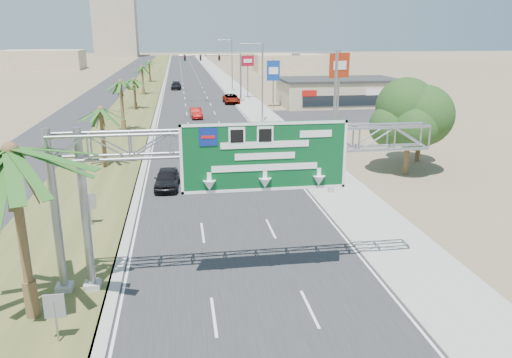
{
  "coord_description": "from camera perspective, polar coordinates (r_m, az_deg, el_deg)",
  "views": [
    {
      "loc": [
        -3.03,
        -10.91,
        11.07
      ],
      "look_at": [
        0.55,
        12.3,
        4.2
      ],
      "focal_mm": 35.0,
      "sensor_mm": 36.0,
      "label": 1
    }
  ],
  "objects": [
    {
      "name": "median_grass",
      "position": [
        121.61,
        -12.24,
        10.76
      ],
      "size": [
        7.0,
        300.0,
        0.12
      ],
      "primitive_type": "cube",
      "color": "#464E22",
      "rests_on": "ground"
    },
    {
      "name": "sidewalk_right",
      "position": [
        121.96,
        -3.37,
        11.1
      ],
      "size": [
        4.0,
        300.0,
        0.1
      ],
      "primitive_type": "cube",
      "color": "#9E9B93",
      "rests_on": "ground"
    },
    {
      "name": "car_far",
      "position": [
        105.31,
        -9.12,
        10.48
      ],
      "size": [
        2.2,
        5.14,
        1.48
      ],
      "primitive_type": "imported",
      "rotation": [
        0.0,
        0.0,
        -0.03
      ],
      "color": "black",
      "rests_on": "ground"
    },
    {
      "name": "pole_sign_red_far",
      "position": [
        88.39,
        -0.96,
        13.01
      ],
      "size": [
        2.2,
        0.88,
        7.62
      ],
      "color": "gray",
      "rests_on": "ground"
    },
    {
      "name": "streetlight_mid",
      "position": [
        64.07,
        0.56,
        10.6
      ],
      "size": [
        3.27,
        0.44,
        10.0
      ],
      "color": "gray",
      "rests_on": "ground"
    },
    {
      "name": "car_left_lane",
      "position": [
        37.46,
        -10.14,
        0.02
      ],
      "size": [
        1.97,
        4.38,
        1.46
      ],
      "primitive_type": "imported",
      "rotation": [
        0.0,
        0.0,
        -0.06
      ],
      "color": "black",
      "rests_on": "ground"
    },
    {
      "name": "car_mid_lane",
      "position": [
        68.55,
        -6.87,
        7.49
      ],
      "size": [
        1.73,
        4.28,
        1.38
      ],
      "primitive_type": "imported",
      "rotation": [
        0.0,
        0.0,
        0.06
      ],
      "color": "maroon",
      "rests_on": "ground"
    },
    {
      "name": "building_distant_left",
      "position": [
        176.17,
        -23.11,
        12.42
      ],
      "size": [
        24.0,
        14.0,
        6.0
      ],
      "primitive_type": "cube",
      "color": "tan",
      "rests_on": "ground"
    },
    {
      "name": "streetlight_near",
      "position": [
        35.08,
        8.55,
        5.66
      ],
      "size": [
        3.27,
        0.44,
        10.0
      ],
      "color": "gray",
      "rests_on": "ground"
    },
    {
      "name": "palm_row_c",
      "position": [
        59.51,
        -15.24,
        10.54
      ],
      "size": [
        3.99,
        3.99,
        6.75
      ],
      "color": "brown",
      "rests_on": "ground"
    },
    {
      "name": "median_signback_a",
      "position": [
        20.03,
        -22.01,
        -13.7
      ],
      "size": [
        0.75,
        0.08,
        2.08
      ],
      "color": "gray",
      "rests_on": "ground"
    },
    {
      "name": "store_building",
      "position": [
        81.39,
        9.34,
        9.7
      ],
      "size": [
        18.0,
        10.0,
        4.0
      ],
      "primitive_type": "cube",
      "color": "tan",
      "rests_on": "ground"
    },
    {
      "name": "signal_mast",
      "position": [
        83.52,
        -3.18,
        12.02
      ],
      "size": [
        10.28,
        0.71,
        8.0
      ],
      "color": "gray",
      "rests_on": "ground"
    },
    {
      "name": "pole_sign_blue",
      "position": [
        77.79,
        1.99,
        12.08
      ],
      "size": [
        2.02,
        0.68,
        7.31
      ],
      "color": "gray",
      "rests_on": "ground"
    },
    {
      "name": "palm_row_d",
      "position": [
        77.47,
        -13.78,
        10.93
      ],
      "size": [
        3.99,
        3.99,
        5.45
      ],
      "color": "brown",
      "rests_on": "ground"
    },
    {
      "name": "oak_far",
      "position": [
        46.57,
        18.33,
        6.53
      ],
      "size": [
        3.5,
        3.5,
        5.6
      ],
      "color": "brown",
      "rests_on": "ground"
    },
    {
      "name": "pole_sign_red_near",
      "position": [
        50.98,
        9.48,
        12.05
      ],
      "size": [
        2.3,
        1.28,
        9.45
      ],
      "color": "gray",
      "rests_on": "ground"
    },
    {
      "name": "palm_row_b",
      "position": [
        43.83,
        -17.32,
        7.48
      ],
      "size": [
        3.99,
        3.99,
        5.95
      ],
      "color": "brown",
      "rests_on": "ground"
    },
    {
      "name": "median_signback_b",
      "position": [
        30.95,
        -18.5,
        -2.67
      ],
      "size": [
        0.75,
        0.08,
        2.08
      ],
      "color": "gray",
      "rests_on": "ground"
    },
    {
      "name": "car_right_lane",
      "position": [
        82.95,
        -2.83,
        9.15
      ],
      "size": [
        2.52,
        5.43,
        1.51
      ],
      "primitive_type": "imported",
      "rotation": [
        0.0,
        0.0,
        0.0
      ],
      "color": "gray",
      "rests_on": "ground"
    },
    {
      "name": "palm_row_f",
      "position": [
        121.25,
        -12.13,
        12.95
      ],
      "size": [
        3.99,
        3.99,
        5.75
      ],
      "color": "brown",
      "rests_on": "ground"
    },
    {
      "name": "oak_near",
      "position": [
        41.59,
        17.16,
        6.54
      ],
      "size": [
        4.5,
        4.5,
        6.8
      ],
      "color": "brown",
      "rests_on": "ground"
    },
    {
      "name": "tower_distant",
      "position": [
        262.59,
        -15.82,
        17.13
      ],
      "size": [
        20.0,
        16.0,
        35.0
      ],
      "primitive_type": "cube",
      "color": "tan",
      "rests_on": "ground"
    },
    {
      "name": "palm_near",
      "position": [
        20.32,
        -26.27,
        2.85
      ],
      "size": [
        5.7,
        5.7,
        8.35
      ],
      "color": "brown",
      "rests_on": "ground"
    },
    {
      "name": "building_distant_right",
      "position": [
        154.72,
        3.67,
        13.1
      ],
      "size": [
        20.0,
        12.0,
        5.0
      ],
      "primitive_type": "cube",
      "color": "tan",
      "rests_on": "ground"
    },
    {
      "name": "road",
      "position": [
        121.45,
        -7.44,
        10.95
      ],
      "size": [
        12.0,
        300.0,
        0.02
      ],
      "primitive_type": "cube",
      "color": "#28282B",
      "rests_on": "ground"
    },
    {
      "name": "streetlight_far",
      "position": [
        99.65,
        -2.87,
        12.62
      ],
      "size": [
        3.27,
        0.44,
        10.0
      ],
      "color": "gray",
      "rests_on": "ground"
    },
    {
      "name": "sign_gantry",
      "position": [
        21.52,
        -3.28,
        2.81
      ],
      "size": [
        16.75,
        1.24,
        7.5
      ],
      "color": "gray",
      "rests_on": "ground"
    },
    {
      "name": "opposing_road",
      "position": [
        122.21,
        -15.56,
        10.54
      ],
      "size": [
        8.0,
        300.0,
        0.02
      ],
      "primitive_type": "cube",
      "color": "#28282B",
      "rests_on": "ground"
    },
    {
      "name": "palm_row_e",
      "position": [
        96.31,
        -12.91,
        12.35
      ],
      "size": [
        3.99,
        3.99,
        6.15
      ],
      "color": "brown",
      "rests_on": "ground"
    }
  ]
}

